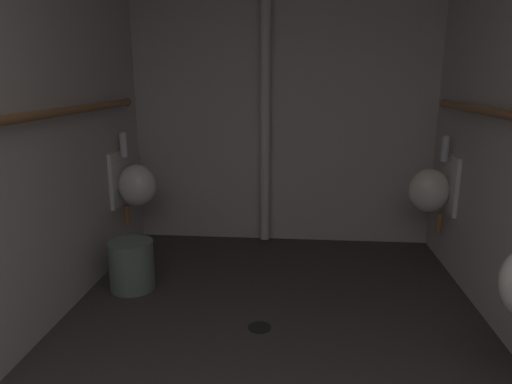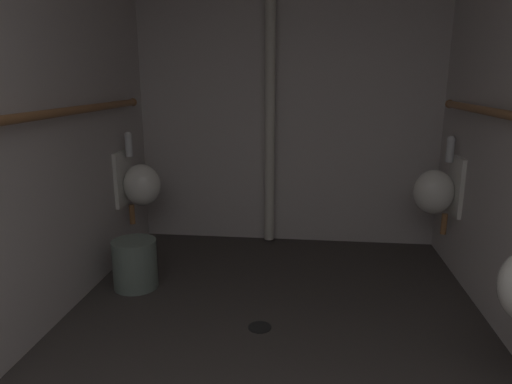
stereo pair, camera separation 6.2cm
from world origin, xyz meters
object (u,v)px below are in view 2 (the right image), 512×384
(urinal_left_mid, at_px, (139,183))
(urinal_right_far, at_px, (437,190))
(waste_bin, at_px, (135,264))
(floor_drain, at_px, (260,327))
(standpipe_back_wall, at_px, (270,100))

(urinal_left_mid, height_order, urinal_right_far, same)
(urinal_left_mid, relative_size, waste_bin, 2.18)
(urinal_right_far, height_order, waste_bin, urinal_right_far)
(urinal_right_far, distance_m, floor_drain, 1.72)
(urinal_right_far, bearing_deg, waste_bin, -164.79)
(floor_drain, height_order, waste_bin, waste_bin)
(standpipe_back_wall, distance_m, waste_bin, 1.73)
(floor_drain, xyz_separation_m, waste_bin, (-0.93, 0.45, 0.17))
(standpipe_back_wall, xyz_separation_m, waste_bin, (-0.86, -1.04, -1.09))
(waste_bin, bearing_deg, urinal_right_far, 15.21)
(urinal_left_mid, bearing_deg, urinal_right_far, 0.62)
(urinal_right_far, distance_m, waste_bin, 2.28)
(waste_bin, bearing_deg, standpipe_back_wall, 50.32)
(urinal_left_mid, height_order, floor_drain, urinal_left_mid)
(standpipe_back_wall, relative_size, floor_drain, 17.69)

